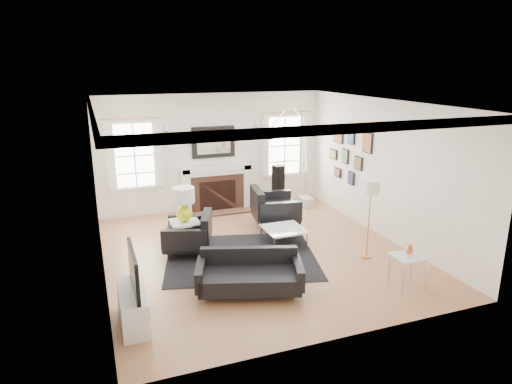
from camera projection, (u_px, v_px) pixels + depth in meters
name	position (u px, v px, depth m)	size (l,w,h in m)	color
floor	(257.00, 253.00, 8.65)	(6.00, 6.00, 0.00)	#9E6542
back_wall	(213.00, 152.00, 10.98)	(5.50, 0.04, 2.80)	white
front_wall	(343.00, 239.00, 5.57)	(5.50, 0.04, 2.80)	white
left_wall	(97.00, 196.00, 7.35)	(0.04, 6.00, 2.80)	white
right_wall	(384.00, 169.00, 9.20)	(0.04, 6.00, 2.80)	white
ceiling	(257.00, 103.00, 7.89)	(5.50, 6.00, 0.02)	white
crown_molding	(257.00, 107.00, 7.91)	(5.50, 6.00, 0.12)	white
fireplace	(216.00, 189.00, 11.02)	(1.70, 0.69, 1.11)	white
mantel_mirror	(213.00, 142.00, 10.87)	(1.05, 0.07, 0.75)	black
window_left	(134.00, 155.00, 10.29)	(1.24, 0.15, 1.62)	white
window_right	(284.00, 145.00, 11.53)	(1.24, 0.15, 1.62)	white
gallery_wall	(349.00, 152.00, 10.32)	(0.04, 1.73, 1.29)	black
tv_unit	(133.00, 302.00, 6.21)	(0.35, 1.00, 1.09)	white
area_rug	(241.00, 257.00, 8.44)	(2.71, 2.26, 0.01)	black
sofa	(249.00, 275.00, 7.09)	(1.78, 1.21, 0.53)	black
armchair_left	(191.00, 235.00, 8.57)	(1.09, 1.16, 0.64)	black
armchair_right	(272.00, 209.00, 9.98)	(1.09, 1.18, 0.71)	black
coffee_table	(284.00, 230.00, 8.96)	(0.77, 0.77, 0.34)	silver
side_table_left	(185.00, 227.00, 8.62)	(0.54, 0.54, 0.59)	silver
nesting_table	(409.00, 262.00, 7.15)	(0.52, 0.44, 0.57)	silver
gourd_lamp	(184.00, 202.00, 8.49)	(0.41, 0.41, 0.66)	yellow
orange_vase	(410.00, 250.00, 7.10)	(0.11, 0.11, 0.17)	#D9471B
arc_floor_lamp	(290.00, 157.00, 10.30)	(1.85, 1.71, 2.61)	silver
stick_floor_lamp	(371.00, 191.00, 8.10)	(0.30, 0.30, 1.47)	#BF7E42
speaker_tower	(278.00, 189.00, 10.88)	(0.23, 0.23, 1.14)	black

